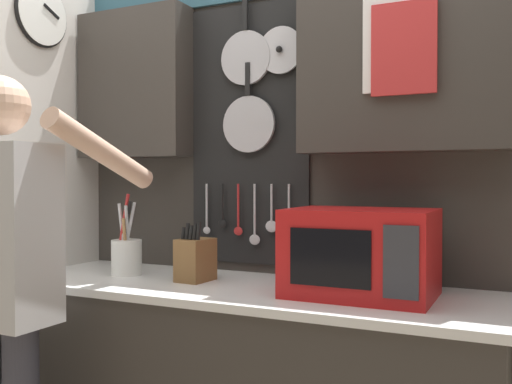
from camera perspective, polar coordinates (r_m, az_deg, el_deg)
The scene contains 5 objects.
back_wall_unit at distance 2.44m, azimuth 1.92°, elevation 3.52°, with size 2.50×0.23×2.32m.
microwave at distance 2.04m, azimuth 10.46°, elevation -5.97°, with size 0.50×0.37×0.31m.
knife_block at distance 2.32m, azimuth -6.08°, elevation -6.69°, with size 0.12×0.16×0.24m.
utensil_crock at distance 2.52m, azimuth -12.83°, elevation -6.08°, with size 0.13×0.13×0.35m.
person at distance 2.19m, azimuth -23.89°, elevation -7.25°, with size 0.54×0.64×1.69m.
Camera 1 is at (1.00, -1.95, 1.33)m, focal length 40.00 mm.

